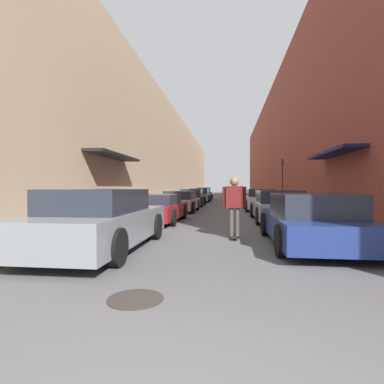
% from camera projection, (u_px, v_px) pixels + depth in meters
% --- Properties ---
extents(ground, '(153.95, 153.95, 0.00)m').
position_uv_depth(ground, '(224.00, 202.00, 29.08)').
color(ground, '#515154').
extents(curb_strip_left, '(1.80, 69.98, 0.12)m').
position_uv_depth(curb_strip_left, '(189.00, 199.00, 36.57)').
color(curb_strip_left, gray).
rests_on(curb_strip_left, ground).
extents(curb_strip_right, '(1.80, 69.98, 0.12)m').
position_uv_depth(curb_strip_right, '(263.00, 199.00, 35.49)').
color(curb_strip_right, gray).
rests_on(curb_strip_right, ground).
extents(building_row_left, '(4.90, 69.98, 9.80)m').
position_uv_depth(building_row_left, '(166.00, 159.00, 36.85)').
color(building_row_left, tan).
rests_on(building_row_left, ground).
extents(building_row_right, '(4.90, 69.98, 13.08)m').
position_uv_depth(building_row_right, '(288.00, 144.00, 35.04)').
color(building_row_right, brown).
rests_on(building_row_right, ground).
extents(parked_car_left_0, '(2.01, 4.67, 1.38)m').
position_uv_depth(parked_car_left_0, '(101.00, 220.00, 6.81)').
color(parked_car_left_0, gray).
rests_on(parked_car_left_0, ground).
extents(parked_car_left_1, '(2.01, 4.38, 1.14)m').
position_uv_depth(parked_car_left_1, '(157.00, 208.00, 12.33)').
color(parked_car_left_1, maroon).
rests_on(parked_car_left_1, ground).
extents(parked_car_left_2, '(1.92, 4.27, 1.22)m').
position_uv_depth(parked_car_left_2, '(181.00, 202.00, 17.67)').
color(parked_car_left_2, '#B7B7BC').
rests_on(parked_car_left_2, ground).
extents(parked_car_left_3, '(1.85, 4.81, 1.31)m').
position_uv_depth(parked_car_left_3, '(192.00, 198.00, 23.19)').
color(parked_car_left_3, black).
rests_on(parked_car_left_3, ground).
extents(parked_car_left_4, '(2.08, 4.77, 1.36)m').
position_uv_depth(parked_car_left_4, '(200.00, 195.00, 29.35)').
color(parked_car_left_4, gray).
rests_on(parked_car_left_4, ground).
extents(parked_car_left_5, '(1.93, 4.66, 1.44)m').
position_uv_depth(parked_car_left_5, '(204.00, 194.00, 35.48)').
color(parked_car_left_5, navy).
rests_on(parked_car_left_5, ground).
extents(parked_car_right_0, '(2.04, 4.54, 1.27)m').
position_uv_depth(parked_car_right_0, '(311.00, 220.00, 7.28)').
color(parked_car_right_0, navy).
rests_on(parked_car_right_0, ground).
extents(parked_car_right_1, '(2.03, 4.76, 1.31)m').
position_uv_depth(parked_car_right_1, '(278.00, 206.00, 12.59)').
color(parked_car_right_1, '#B7B7BC').
rests_on(parked_car_right_1, ground).
extents(parked_car_right_2, '(1.91, 4.25, 1.33)m').
position_uv_depth(parked_car_right_2, '(260.00, 200.00, 18.52)').
color(parked_car_right_2, silver).
rests_on(parked_car_right_2, ground).
extents(skateboarder, '(0.65, 0.78, 1.71)m').
position_uv_depth(skateboarder, '(234.00, 201.00, 8.26)').
color(skateboarder, black).
rests_on(skateboarder, ground).
extents(manhole_cover, '(0.70, 0.70, 0.02)m').
position_uv_depth(manhole_cover, '(135.00, 299.00, 3.76)').
color(manhole_cover, '#332D28').
rests_on(manhole_cover, ground).
extents(traffic_light, '(0.16, 0.22, 3.50)m').
position_uv_depth(traffic_light, '(282.00, 176.00, 23.14)').
color(traffic_light, '#2D2D2D').
rests_on(traffic_light, curb_strip_right).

